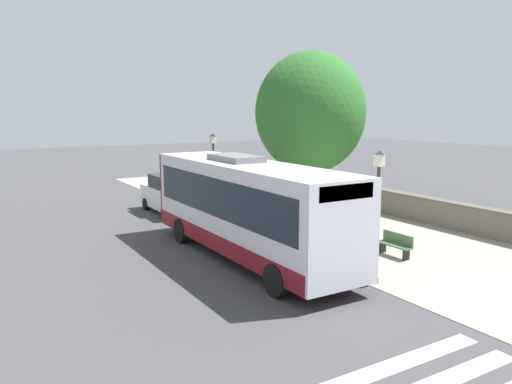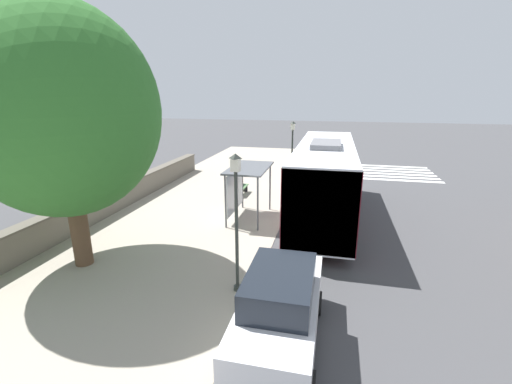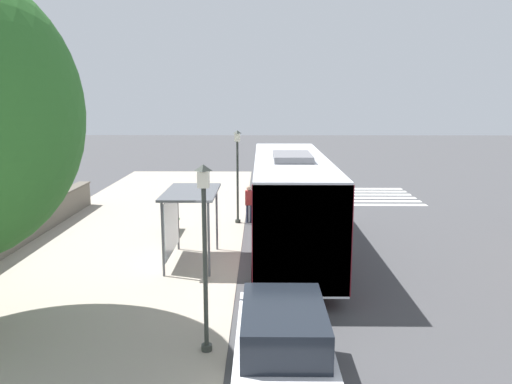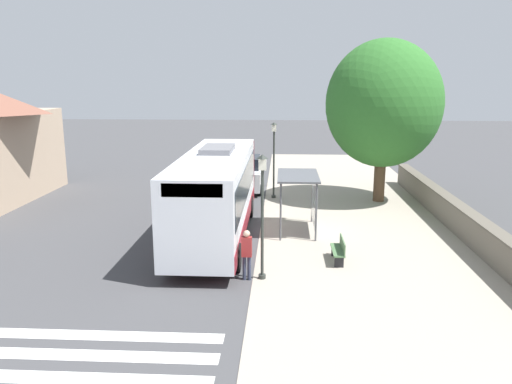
# 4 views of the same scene
# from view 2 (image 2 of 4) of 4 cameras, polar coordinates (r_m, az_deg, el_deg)

# --- Properties ---
(ground_plane) EXTENTS (120.00, 120.00, 0.00)m
(ground_plane) POSITION_cam_2_polar(r_m,az_deg,el_deg) (15.55, 4.13, -5.67)
(ground_plane) COLOR #424244
(ground_plane) RESTS_ON ground
(sidewalk_plaza) EXTENTS (9.00, 44.00, 0.02)m
(sidewalk_plaza) POSITION_cam_2_polar(r_m,az_deg,el_deg) (16.77, -11.29, -4.26)
(sidewalk_plaza) COLOR #9E9384
(sidewalk_plaza) RESTS_ON ground
(crosswalk_stripes) EXTENTS (9.00, 5.25, 0.01)m
(crosswalk_stripes) POSITION_cam_2_polar(r_m,az_deg,el_deg) (27.52, 18.60, 3.25)
(crosswalk_stripes) COLOR silver
(crosswalk_stripes) RESTS_ON ground
(stone_wall) EXTENTS (0.60, 20.00, 1.25)m
(stone_wall) POSITION_cam_2_polar(r_m,az_deg,el_deg) (18.56, -22.91, -1.22)
(stone_wall) COLOR #6B6356
(stone_wall) RESTS_ON ground
(bus) EXTENTS (2.65, 10.65, 3.73)m
(bus) POSITION_cam_2_polar(r_m,az_deg,el_deg) (16.48, 11.35, 2.35)
(bus) COLOR silver
(bus) RESTS_ON ground
(bus_shelter) EXTENTS (1.74, 3.14, 2.50)m
(bus_shelter) POSITION_cam_2_polar(r_m,az_deg,el_deg) (15.87, -1.69, 2.71)
(bus_shelter) COLOR #515459
(bus_shelter) RESTS_ON ground
(pedestrian) EXTENTS (0.34, 0.23, 1.71)m
(pedestrian) POSITION_cam_2_polar(r_m,az_deg,el_deg) (21.13, 7.31, 3.02)
(pedestrian) COLOR #2D3347
(pedestrian) RESTS_ON ground
(bench) EXTENTS (0.40, 1.44, 0.88)m
(bench) POSITION_cam_2_polar(r_m,az_deg,el_deg) (20.09, -2.43, 0.87)
(bench) COLOR #4C7247
(bench) RESTS_ON ground
(street_lamp_near) EXTENTS (0.28, 0.28, 4.21)m
(street_lamp_near) POSITION_cam_2_polar(r_m,az_deg,el_deg) (9.75, -3.29, -3.52)
(street_lamp_near) COLOR #2D332D
(street_lamp_near) RESTS_ON ground
(street_lamp_far) EXTENTS (0.28, 0.28, 4.18)m
(street_lamp_far) POSITION_cam_2_polar(r_m,az_deg,el_deg) (20.81, 6.04, 7.00)
(street_lamp_far) COLOR #2D332D
(street_lamp_far) RESTS_ON ground
(shade_tree) EXTENTS (6.02, 6.02, 8.55)m
(shade_tree) POSITION_cam_2_polar(r_m,az_deg,el_deg) (12.42, -29.69, 11.51)
(shade_tree) COLOR brown
(shade_tree) RESTS_ON ground
(parked_car_behind_bus) EXTENTS (1.83, 4.35, 2.00)m
(parked_car_behind_bus) POSITION_cam_2_polar(r_m,az_deg,el_deg) (8.37, 4.04, -19.02)
(parked_car_behind_bus) COLOR silver
(parked_car_behind_bus) RESTS_ON ground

